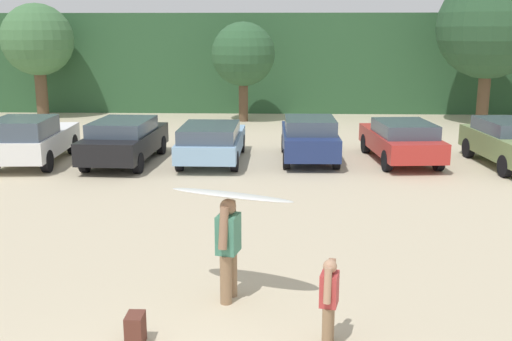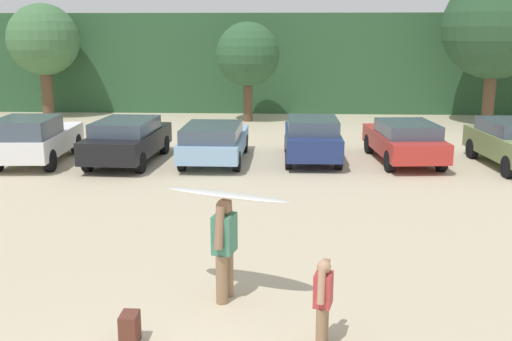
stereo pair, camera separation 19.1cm
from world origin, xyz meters
The scene contains 14 objects.
hillside_ridge centered at (0.00, 31.68, 2.58)m, with size 108.00×12.00×5.15m, color #2D5633.
tree_right centered at (-10.63, 23.88, 3.79)m, with size 3.50×3.50×5.59m.
tree_far_left centered at (-0.48, 22.97, 3.16)m, with size 3.00×3.00×4.69m.
tree_left centered at (10.70, 22.44, 4.42)m, with size 4.69×4.69×6.79m.
parked_car_white centered at (-6.82, 13.12, 0.84)m, with size 2.06×4.39×1.61m.
parked_car_black centered at (-3.86, 13.46, 0.78)m, with size 2.08×4.61×1.45m.
parked_car_sky_blue centered at (-1.01, 13.64, 0.73)m, with size 1.97×4.60×1.32m.
parked_car_navy centered at (2.22, 14.02, 0.78)m, with size 1.83×4.18×1.48m.
parked_car_red centered at (5.26, 13.94, 0.75)m, with size 2.17×4.57×1.39m.
parked_car_olive_green centered at (8.64, 13.39, 0.80)m, with size 2.10×4.45×1.48m.
person_adult centered at (0.39, 3.20, 0.96)m, with size 0.40×0.73×1.70m.
person_child centered at (1.88, 1.80, 0.71)m, with size 0.30×0.53×1.26m.
surfboard_white centered at (0.43, 3.26, 1.75)m, with size 2.17×1.32×0.16m.
backpack_dropped centered at (-0.80, 1.71, 0.22)m, with size 0.24×0.34×0.45m.
Camera 1 is at (1.15, -5.86, 4.27)m, focal length 42.25 mm.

